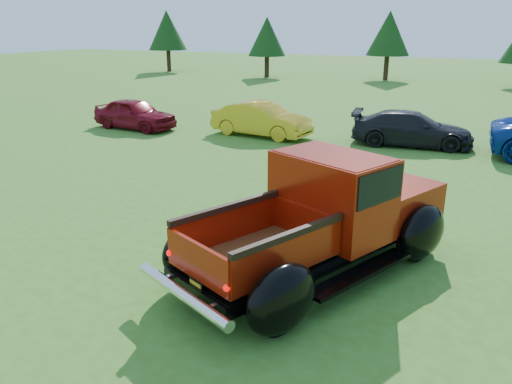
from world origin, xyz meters
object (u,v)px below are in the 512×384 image
show_car_red (135,114)px  show_car_yellow (261,119)px  tree_far_west (167,30)px  tree_mid_left (389,33)px  tree_west (267,37)px  show_car_grey (412,129)px  pickup_truck (331,213)px

show_car_red → show_car_yellow: 5.28m
tree_far_west → tree_mid_left: bearing=3.0°
tree_west → tree_mid_left: 9.22m
tree_west → show_car_red: bearing=-80.6°
tree_west → show_car_red: 21.60m
tree_far_west → show_car_yellow: bearing=-48.7°
tree_far_west → show_car_grey: size_ratio=1.27×
tree_far_west → tree_mid_left: size_ratio=1.04×
show_car_yellow → show_car_grey: size_ratio=0.94×
pickup_truck → show_car_red: 13.56m
tree_west → show_car_yellow: 22.22m
tree_west → show_car_red: size_ratio=1.29×
tree_west → show_car_grey: 24.21m
pickup_truck → show_car_red: bearing=166.0°
tree_far_west → pickup_truck: 39.01m
show_car_yellow → show_car_red: bearing=106.2°
tree_west → pickup_truck: 32.80m
tree_west → show_car_grey: tree_west is taller
pickup_truck → tree_mid_left: bearing=123.3°
tree_mid_left → show_car_red: tree_mid_left is taller
tree_west → tree_mid_left: bearing=12.5°
tree_far_west → tree_mid_left: (19.00, 1.00, -0.14)m
show_car_red → show_car_yellow: bearing=-75.0°
show_car_grey → pickup_truck: bearing=173.8°
show_car_yellow → show_car_grey: show_car_yellow is taller
tree_west → pickup_truck: tree_west is taller
pickup_truck → show_car_red: size_ratio=1.60×
tree_mid_left → tree_west: bearing=-167.5°
show_car_grey → show_car_red: bearing=92.1°
tree_mid_left → show_car_yellow: 22.46m
tree_west → tree_mid_left: tree_mid_left is taller
tree_far_west → tree_west: bearing=-5.7°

